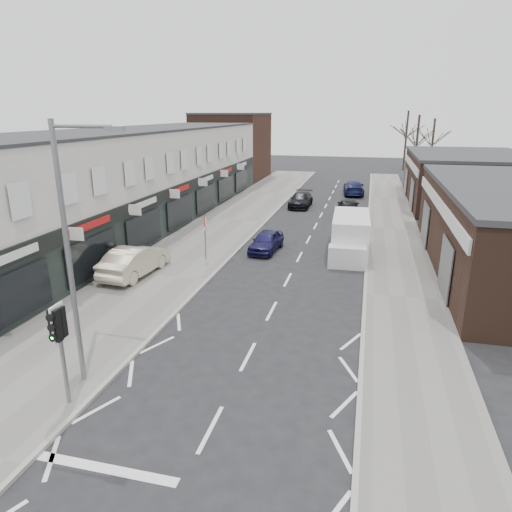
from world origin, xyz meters
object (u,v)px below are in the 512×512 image
Objects in this scene: warning_sign at (205,224)px; parked_car_left_b at (301,200)px; traffic_light at (59,332)px; parked_car_right_b at (348,207)px; street_lamp at (72,244)px; parked_car_right_a at (358,220)px; white_van at (350,236)px; sedan_on_pavement at (135,261)px; parked_car_left_a at (266,241)px; pedestrian at (112,257)px; parked_car_right_c at (354,188)px.

parked_car_left_b is at bearing 80.14° from warning_sign.
traffic_light is 0.70× the size of parked_car_right_b.
parked_car_right_a is (7.64, 22.70, -3.95)m from street_lamp.
parked_car_right_b reaches higher than parked_car_right_a.
parked_car_right_a reaches higher than parked_car_left_b.
white_van is (8.00, 3.45, -1.09)m from warning_sign.
white_van is at bearing 23.34° from warning_sign.
sedan_on_pavement is 8.37m from parked_car_left_a.
street_lamp is 28.20m from parked_car_right_b.
warning_sign reaches higher than white_van.
traffic_light is 11.19m from sedan_on_pavement.
parked_car_left_b is at bearing -125.28° from pedestrian.
street_lamp is at bearing -116.75° from white_van.
parked_car_right_a is at bearing -52.76° from parked_car_left_b.
street_lamp is 11.14m from pedestrian.
parked_car_right_b is (-0.65, 10.86, -0.36)m from white_van.
traffic_light is 39.44m from parked_car_right_c.
pedestrian is 9.28m from parked_car_left_a.
traffic_light is 1.90× the size of pedestrian.
warning_sign is 12.99m from parked_car_right_a.
traffic_light is at bearing -92.69° from parked_car_left_a.
parked_car_right_b is (-0.92, 4.42, 0.08)m from parked_car_right_a.
parked_car_right_c reaches higher than parked_car_right_a.
parked_car_left_a is (2.20, 16.73, -1.78)m from traffic_light.
warning_sign is 17.34m from parked_car_left_b.
parked_car_left_a is (5.63, 6.19, -0.26)m from sedan_on_pavement.
street_lamp is 2.14× the size of parked_car_left_a.
sedan_on_pavement is 0.94× the size of parked_car_right_c.
white_van is (7.25, 17.47, -1.30)m from traffic_light.
parked_car_left_a is 0.75× the size of parked_car_right_c.
traffic_light is 18.96m from white_van.
pedestrian is 0.44× the size of parked_car_left_a.
traffic_light is at bearing -114.88° from white_van.
pedestrian reaches higher than parked_car_left_a.
warning_sign is 8.79m from white_van.
sedan_on_pavement is at bearing 108.02° from traffic_light.
white_van is 14.48m from parked_car_left_b.
warning_sign is 0.60× the size of parked_car_left_b.
street_lamp is at bearing -87.16° from warning_sign.
parked_car_right_c is (10.03, 28.31, -0.17)m from sedan_on_pavement.
street_lamp is at bearing 75.12° from parked_car_right_c.
parked_car_right_b reaches higher than parked_car_left_a.
warning_sign is (-0.63, 12.80, -2.42)m from street_lamp.
parked_car_left_a is at bearing -89.50° from parked_car_left_b.
parked_car_right_c is (6.73, 37.63, -3.90)m from street_lamp.
parked_car_left_b is at bearing -57.11° from parked_car_right_a.
warning_sign is at bearing -159.02° from white_van.
street_lamp is 1.98× the size of parked_car_right_a.
street_lamp is 10.57m from sedan_on_pavement.
sedan_on_pavement is (-3.30, 9.32, -3.72)m from street_lamp.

